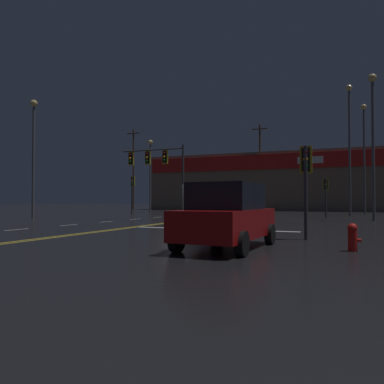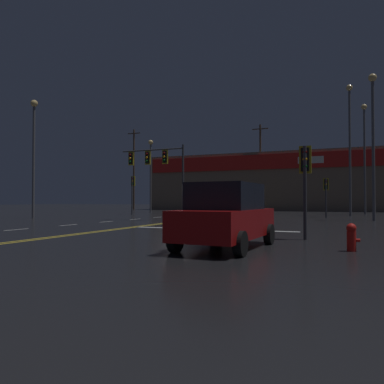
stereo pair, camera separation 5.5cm
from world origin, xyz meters
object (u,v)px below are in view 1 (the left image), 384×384
Objects in this scene: streetlight_far_median at (373,128)px; parked_car at (227,215)px; traffic_signal_corner_northeast at (326,189)px; streetlight_near_right at (150,165)px; streetlight_far_right at (349,135)px; streetlight_median_approach at (364,145)px; fire_hydrant at (353,236)px; traffic_signal_corner_northwest at (132,186)px; traffic_signal_corner_southeast at (306,171)px; streetlight_near_left at (34,142)px; traffic_signal_median at (156,162)px.

parked_car is at bearing -105.42° from streetlight_far_median.
traffic_signal_corner_northeast is 6.40m from streetlight_far_median.
streetlight_near_right is 21.87m from streetlight_far_right.
streetlight_median_approach reaches higher than parked_car.
streetlight_near_right reaches higher than fire_hydrant.
traffic_signal_corner_northeast is at bearing -18.46° from streetlight_near_right.
parked_car is (-5.00, -18.14, -5.49)m from streetlight_far_median.
streetlight_median_approach reaches higher than streetlight_near_right.
traffic_signal_corner_northwest reaches higher than fire_hydrant.
traffic_signal_corner_southeast is 4.41× the size of fire_hydrant.
streetlight_far_median is at bearing 84.62° from fire_hydrant.
streetlight_near_left reaches higher than traffic_signal_corner_southeast.
fire_hydrant is (23.15, -11.59, -5.63)m from streetlight_near_left.
streetlight_far_median reaches higher than streetlight_near_right.
traffic_signal_corner_southeast is 1.04× the size of traffic_signal_corner_northeast.
traffic_signal_corner_northeast is 0.34× the size of streetlight_near_left.
traffic_signal_corner_southeast is 0.33× the size of streetlight_far_median.
streetlight_far_median reaches higher than traffic_signal_corner_northeast.
fire_hydrant is at bearing -85.60° from traffic_signal_corner_northeast.
streetlight_far_median reaches higher than traffic_signal_median.
streetlight_near_left reaches higher than traffic_signal_corner_northeast.
streetlight_near_left is 26.49m from fire_hydrant.
streetlight_near_right is (-19.97, 25.04, 3.09)m from traffic_signal_corner_southeast.
parked_car is at bearing -54.67° from traffic_signal_median.
streetlight_near_left is 2.15× the size of parked_car.
traffic_signal_corner_northeast is 21.93m from parked_car.
traffic_signal_median is 17.77m from streetlight_near_right.
traffic_signal_corner_southeast is 3.73m from fire_hydrant.
traffic_signal_corner_northeast is 4.23× the size of fire_hydrant.
traffic_signal_corner_southeast is 23.41m from streetlight_far_right.
streetlight_far_median is 2.33× the size of parked_car.
parked_car is at bearing -97.81° from streetlight_far_right.
parked_car is at bearing -94.53° from traffic_signal_corner_northeast.
streetlight_median_approach is at bearing 83.53° from traffic_signal_corner_southeast.
streetlight_far_right is (1.87, 4.40, 5.02)m from traffic_signal_corner_northeast.
streetlight_median_approach is 14.66× the size of fire_hydrant.
streetlight_median_approach is 12.69m from streetlight_far_median.
traffic_signal_corner_northwest is 0.87× the size of parked_car.
traffic_signal_corner_northeast is (-0.16, 18.42, -0.10)m from traffic_signal_corner_southeast.
traffic_signal_corner_northwest is at bearing -156.02° from streetlight_median_approach.
streetlight_median_approach is 0.93× the size of streetlight_far_right.
traffic_signal_corner_northeast is 0.37× the size of streetlight_near_right.
streetlight_far_median is at bearing -80.12° from streetlight_far_right.
traffic_signal_corner_northwest is at bearing -75.25° from streetlight_near_right.
traffic_signal_corner_northeast is 10.62m from streetlight_median_approach.
traffic_signal_corner_northwest is 7.79m from streetlight_near_right.
traffic_signal_corner_northwest is 0.44× the size of streetlight_near_right.
fire_hydrant is at bearing -90.54° from streetlight_far_right.
streetlight_median_approach is at bearing 90.02° from streetlight_far_median.
streetlight_far_median is 18.58m from fire_hydrant.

